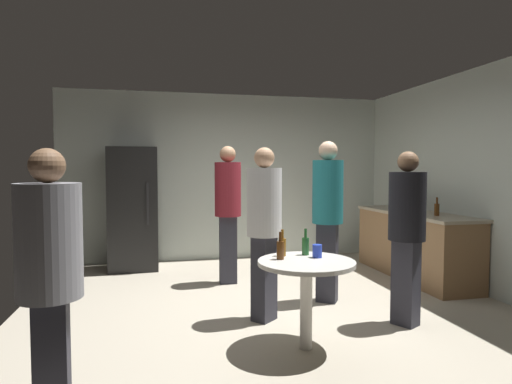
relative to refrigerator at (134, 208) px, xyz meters
The scene contains 18 objects.
ground_plane 2.82m from the refrigerator, 55.80° to the right, with size 5.20×5.20×0.10m, color #B2A893.
wall_back 1.62m from the refrigerator, 16.06° to the left, with size 5.32×0.06×2.70m, color beige.
wall_side_right 4.70m from the refrigerator, 28.07° to the right, with size 0.06×5.20×2.70m, color beige.
refrigerator is the anchor object (origin of this frame).
kitchen_counter 4.04m from the refrigerator, 19.86° to the right, with size 0.64×2.12×0.90m.
kettle 3.98m from the refrigerator, 20.44° to the right, with size 0.24×0.17×0.18m.
wine_bottle_on_counter 3.90m from the refrigerator, 14.76° to the right, with size 0.08×0.08×0.31m.
beer_bottle_on_counter 4.20m from the refrigerator, 26.22° to the right, with size 0.06×0.06×0.23m.
foreground_table 3.64m from the refrigerator, 64.74° to the right, with size 0.80×0.80×0.73m.
beer_bottle_amber 3.36m from the refrigerator, 65.26° to the right, with size 0.06×0.06×0.23m.
beer_bottle_brown 3.46m from the refrigerator, 66.96° to the right, with size 0.06×0.06×0.23m.
beer_bottle_green 3.46m from the refrigerator, 62.06° to the right, with size 0.06×0.06×0.23m.
plastic_cup_blue 3.60m from the refrigerator, 62.19° to the right, with size 0.08×0.08×0.11m, color blue.
person_in_maroon_shirt 1.67m from the refrigerator, 41.81° to the right, with size 0.36×0.36×1.78m.
person_in_teal_shirt 3.06m from the refrigerator, 43.99° to the right, with size 0.47×0.47×1.79m.
person_in_gray_shirt 4.11m from the refrigerator, 92.79° to the right, with size 0.37×0.37×1.60m.
person_in_black_shirt 3.98m from the refrigerator, 48.18° to the right, with size 0.46×0.46×1.65m.
person_in_white_shirt 2.90m from the refrigerator, 61.76° to the right, with size 0.48×0.48×1.69m.
Camera 1 is at (-1.11, -4.38, 1.48)m, focal length 30.12 mm.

